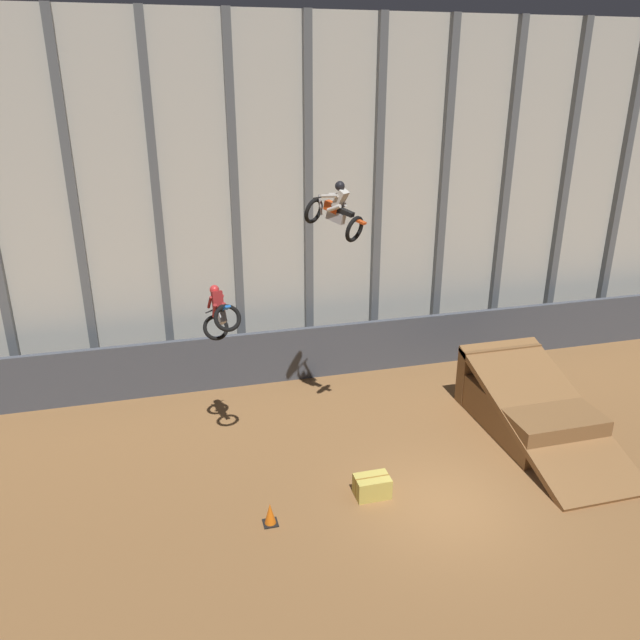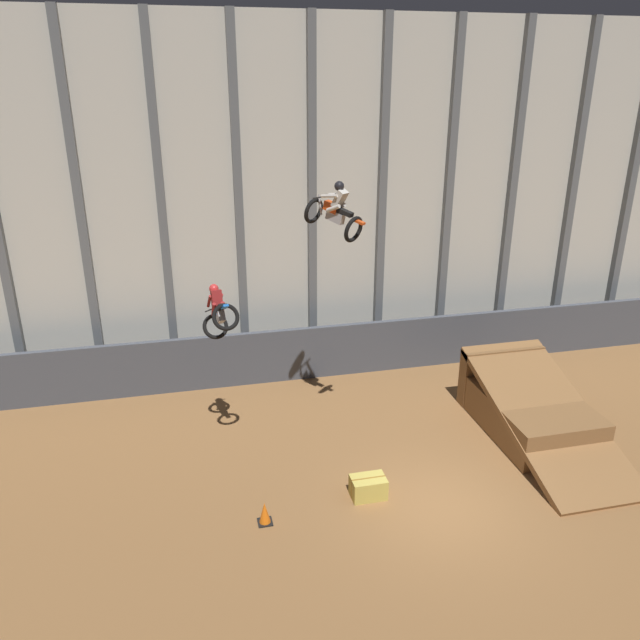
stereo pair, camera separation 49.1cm
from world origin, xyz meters
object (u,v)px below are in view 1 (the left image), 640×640
(dirt_ramp, at_px, (526,404))
(hay_bale_trackside, at_px, (372,486))
(rider_bike_left_air, at_px, (220,315))
(rider_bike_right_air, at_px, (336,212))
(traffic_cone_near_ramp, at_px, (270,514))

(dirt_ramp, relative_size, hay_bale_trackside, 6.73)
(rider_bike_left_air, distance_m, rider_bike_right_air, 4.16)
(rider_bike_left_air, xyz_separation_m, traffic_cone_near_ramp, (0.59, -3.64, -3.89))
(rider_bike_left_air, distance_m, traffic_cone_near_ramp, 5.36)
(dirt_ramp, distance_m, traffic_cone_near_ramp, 8.93)
(rider_bike_right_air, relative_size, hay_bale_trackside, 1.91)
(dirt_ramp, bearing_deg, rider_bike_left_air, 173.38)
(dirt_ramp, xyz_separation_m, rider_bike_left_air, (-9.13, 1.06, 3.48))
(dirt_ramp, xyz_separation_m, rider_bike_right_air, (-5.90, 1.04, 6.11))
(rider_bike_right_air, bearing_deg, hay_bale_trackside, -125.57)
(rider_bike_left_air, height_order, rider_bike_right_air, rider_bike_right_air)
(dirt_ramp, relative_size, traffic_cone_near_ramp, 10.56)
(rider_bike_right_air, relative_size, traffic_cone_near_ramp, 3.00)
(traffic_cone_near_ramp, height_order, hay_bale_trackside, traffic_cone_near_ramp)
(rider_bike_right_air, distance_m, traffic_cone_near_ramp, 7.91)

